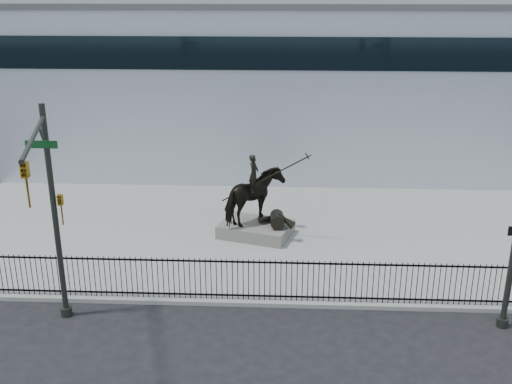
{
  "coord_description": "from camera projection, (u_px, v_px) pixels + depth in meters",
  "views": [
    {
      "loc": [
        -0.0,
        -16.59,
        10.34
      ],
      "look_at": [
        -1.08,
        6.0,
        2.33
      ],
      "focal_mm": 42.0,
      "sensor_mm": 36.0,
      "label": 1
    }
  ],
  "objects": [
    {
      "name": "statue_plinth",
      "position": [
        256.0,
        229.0,
        25.28
      ],
      "size": [
        3.33,
        2.74,
        0.54
      ],
      "primitive_type": "cube",
      "rotation": [
        0.0,
        0.0,
        -0.3
      ],
      "color": "#605D58",
      "rests_on": "plaza"
    },
    {
      "name": "ground",
      "position": [
        281.0,
        324.0,
        19.07
      ],
      "size": [
        120.0,
        120.0,
        0.0
      ],
      "primitive_type": "plane",
      "color": "black",
      "rests_on": "ground"
    },
    {
      "name": "building",
      "position": [
        285.0,
        82.0,
        36.4
      ],
      "size": [
        44.0,
        14.0,
        9.0
      ],
      "primitive_type": "cube",
      "color": "silver",
      "rests_on": "ground"
    },
    {
      "name": "equestrian_statue",
      "position": [
        257.0,
        198.0,
        24.79
      ],
      "size": [
        3.54,
        2.75,
        3.13
      ],
      "rotation": [
        0.0,
        0.0,
        -0.3
      ],
      "color": "black",
      "rests_on": "statue_plinth"
    },
    {
      "name": "plaza",
      "position": [
        282.0,
        234.0,
        25.64
      ],
      "size": [
        30.0,
        12.0,
        0.15
      ],
      "primitive_type": "cube",
      "color": "gray",
      "rests_on": "ground"
    },
    {
      "name": "traffic_signal_left",
      "position": [
        51.0,
        210.0,
        17.44
      ],
      "size": [
        1.52,
        4.84,
        7.0
      ],
      "color": "#252822",
      "rests_on": "ground"
    },
    {
      "name": "picket_fence",
      "position": [
        281.0,
        280.0,
        19.95
      ],
      "size": [
        22.1,
        0.1,
        1.5
      ],
      "color": "black",
      "rests_on": "plaza"
    }
  ]
}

